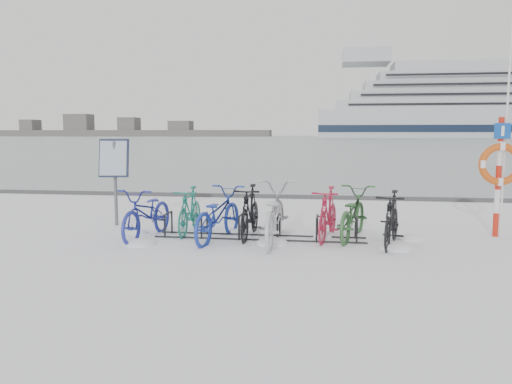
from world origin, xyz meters
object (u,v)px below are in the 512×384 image
lifebuoy_station (501,165)px  cruise_ferry (481,109)px  bike_rack (260,229)px  info_board (114,163)px

lifebuoy_station → cruise_ferry: cruise_ferry is taller
bike_rack → info_board: (-3.26, 0.87, 1.17)m
bike_rack → lifebuoy_station: (4.50, 0.76, 1.22)m
bike_rack → lifebuoy_station: size_ratio=0.96×
bike_rack → info_board: 3.57m
info_board → bike_rack: bearing=-24.6°
bike_rack → cruise_ferry: cruise_ferry is taller
info_board → cruise_ferry: (62.06, 193.56, 9.83)m
bike_rack → cruise_ferry: (58.80, 194.43, 11.00)m
info_board → lifebuoy_station: bearing=-10.5°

